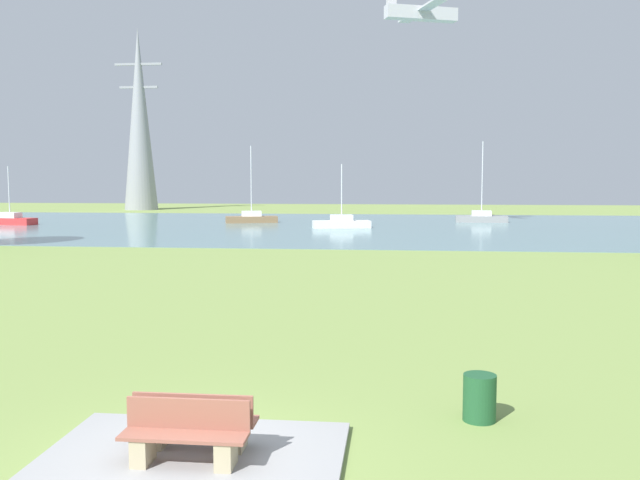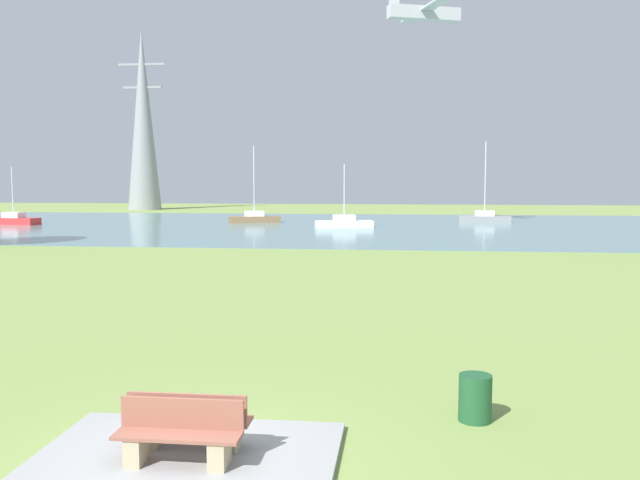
# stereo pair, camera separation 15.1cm
# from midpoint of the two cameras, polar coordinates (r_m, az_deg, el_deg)

# --- Properties ---
(ground_plane) EXTENTS (160.00, 160.00, 0.00)m
(ground_plane) POSITION_cam_midpoint_polar(r_m,az_deg,el_deg) (31.68, 0.83, -2.32)
(ground_plane) COLOR #7F994C
(concrete_pad) EXTENTS (4.40, 3.20, 0.10)m
(concrete_pad) POSITION_cam_midpoint_polar(r_m,az_deg,el_deg) (10.55, -11.16, -17.58)
(concrete_pad) COLOR #989898
(concrete_pad) RESTS_ON ground
(bench_facing_water) EXTENTS (1.80, 0.48, 0.89)m
(bench_facing_water) POSITION_cam_midpoint_polar(r_m,az_deg,el_deg) (10.64, -10.76, -14.96)
(bench_facing_water) COLOR tan
(bench_facing_water) RESTS_ON concrete_pad
(bench_facing_inland) EXTENTS (1.80, 0.48, 0.89)m
(bench_facing_inland) POSITION_cam_midpoint_polar(r_m,az_deg,el_deg) (10.16, -11.68, -15.97)
(bench_facing_inland) COLOR tan
(bench_facing_inland) RESTS_ON concrete_pad
(litter_bin) EXTENTS (0.56, 0.56, 0.80)m
(litter_bin) POSITION_cam_midpoint_polar(r_m,az_deg,el_deg) (12.16, 12.87, -12.76)
(litter_bin) COLOR #1E512D
(litter_bin) RESTS_ON ground
(water_surface) EXTENTS (140.00, 40.00, 0.02)m
(water_surface) POSITION_cam_midpoint_polar(r_m,az_deg,el_deg) (59.49, 3.39, 1.17)
(water_surface) COLOR slate
(water_surface) RESTS_ON ground
(sailboat_red) EXTENTS (4.99, 2.33, 5.23)m
(sailboat_red) POSITION_cam_midpoint_polar(r_m,az_deg,el_deg) (67.42, -24.60, 1.55)
(sailboat_red) COLOR red
(sailboat_red) RESTS_ON water_surface
(sailboat_gray) EXTENTS (4.87, 1.75, 7.62)m
(sailboat_gray) POSITION_cam_midpoint_polar(r_m,az_deg,el_deg) (66.34, 13.31, 1.85)
(sailboat_gray) COLOR gray
(sailboat_gray) RESTS_ON water_surface
(sailboat_white) EXTENTS (5.02, 2.59, 5.34)m
(sailboat_white) POSITION_cam_midpoint_polar(r_m,az_deg,el_deg) (57.14, 1.75, 1.45)
(sailboat_white) COLOR white
(sailboat_white) RESTS_ON water_surface
(sailboat_brown) EXTENTS (5.03, 2.84, 7.17)m
(sailboat_brown) POSITION_cam_midpoint_polar(r_m,az_deg,el_deg) (64.22, -5.83, 1.85)
(sailboat_brown) COLOR brown
(sailboat_brown) RESTS_ON water_surface
(electricity_pylon) EXTENTS (6.40, 4.40, 24.04)m
(electricity_pylon) POSITION_cam_midpoint_polar(r_m,az_deg,el_deg) (94.91, -14.94, 9.75)
(electricity_pylon) COLOR gray
(electricity_pylon) RESTS_ON ground
(light_aircraft) EXTENTS (6.38, 8.26, 2.10)m
(light_aircraft) POSITION_cam_midpoint_polar(r_m,az_deg,el_deg) (62.21, 8.36, 18.30)
(light_aircraft) COLOR silver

